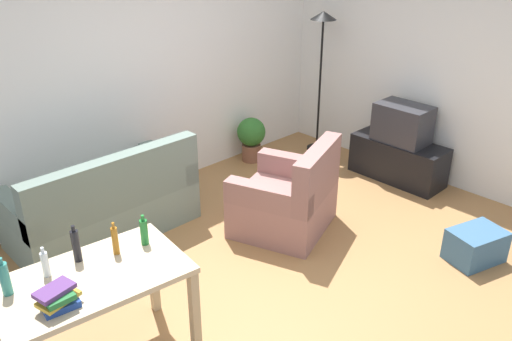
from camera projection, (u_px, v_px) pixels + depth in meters
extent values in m
cube|color=#9E7042|center=(287.00, 268.00, 4.70)|extent=(5.20, 4.40, 0.02)
cube|color=white|center=(138.00, 72.00, 5.55)|extent=(5.20, 0.10, 2.70)
cube|color=silver|center=(452.00, 67.00, 5.74)|extent=(0.10, 4.40, 2.70)
cube|color=slate|center=(104.00, 214.00, 5.14)|extent=(1.73, 0.84, 0.40)
cube|color=slate|center=(117.00, 184.00, 4.73)|extent=(1.73, 0.16, 0.52)
cube|color=slate|center=(168.00, 162.00, 5.50)|extent=(0.16, 0.84, 0.22)
cube|color=slate|center=(17.00, 215.00, 4.52)|extent=(0.16, 0.84, 0.22)
cube|color=black|center=(398.00, 160.00, 6.21)|extent=(0.44, 1.10, 0.48)
cube|color=#2D2D33|center=(403.00, 123.00, 6.01)|extent=(0.40, 0.60, 0.44)
cube|color=black|center=(412.00, 119.00, 6.14)|extent=(0.01, 0.52, 0.36)
cylinder|color=black|center=(316.00, 148.00, 7.11)|extent=(0.26, 0.26, 0.03)
cylinder|color=black|center=(320.00, 87.00, 6.74)|extent=(0.03, 0.03, 1.68)
cone|color=black|center=(324.00, 15.00, 6.36)|extent=(0.32, 0.32, 0.10)
cube|color=#C6B28E|center=(91.00, 278.00, 3.35)|extent=(1.27, 0.83, 0.04)
cube|color=tan|center=(195.00, 315.00, 3.60)|extent=(0.07, 0.07, 0.72)
cube|color=tan|center=(153.00, 271.00, 4.04)|extent=(0.07, 0.07, 0.72)
cylinder|color=brown|center=(251.00, 152.00, 6.74)|extent=(0.24, 0.24, 0.22)
sphere|color=#2D6B28|center=(251.00, 132.00, 6.62)|extent=(0.36, 0.36, 0.36)
cube|color=#996B66|center=(283.00, 209.00, 5.23)|extent=(1.14, 1.10, 0.40)
cube|color=#8C625D|center=(317.00, 174.00, 4.90)|extent=(0.90, 0.46, 0.52)
cube|color=#926661|center=(297.00, 167.00, 5.40)|extent=(0.44, 0.84, 0.22)
cube|color=#926661|center=(268.00, 198.00, 4.80)|extent=(0.44, 0.84, 0.22)
cube|color=#386084|center=(476.00, 245.00, 4.74)|extent=(0.56, 0.47, 0.30)
cylinder|color=teal|center=(5.00, 279.00, 3.13)|extent=(0.06, 0.06, 0.22)
cylinder|color=teal|center=(0.00, 261.00, 3.07)|extent=(0.03, 0.03, 0.04)
cylinder|color=silver|center=(45.00, 264.00, 3.30)|extent=(0.05, 0.05, 0.17)
cylinder|color=silver|center=(42.00, 250.00, 3.26)|extent=(0.02, 0.02, 0.04)
cylinder|color=black|center=(76.00, 246.00, 3.44)|extent=(0.05, 0.05, 0.23)
cylinder|color=black|center=(73.00, 229.00, 3.38)|extent=(0.02, 0.02, 0.04)
cylinder|color=#9E6019|center=(115.00, 241.00, 3.52)|extent=(0.04, 0.04, 0.20)
cylinder|color=#9E6019|center=(113.00, 225.00, 3.47)|extent=(0.02, 0.02, 0.04)
cylinder|color=#1E722D|center=(144.00, 232.00, 3.63)|extent=(0.05, 0.05, 0.19)
cylinder|color=#1E722D|center=(143.00, 218.00, 3.58)|extent=(0.02, 0.02, 0.04)
cube|color=navy|center=(60.00, 303.00, 3.07)|extent=(0.22, 0.19, 0.04)
cube|color=#B7932D|center=(58.00, 299.00, 3.05)|extent=(0.25, 0.19, 0.02)
cube|color=#236B33|center=(57.00, 296.00, 3.02)|extent=(0.16, 0.16, 0.03)
cube|color=#593372|center=(54.00, 290.00, 3.02)|extent=(0.24, 0.17, 0.03)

